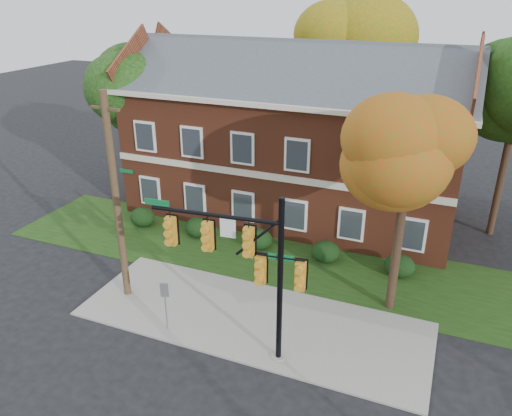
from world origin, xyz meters
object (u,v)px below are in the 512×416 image
at_px(apartment_building, 294,128).
at_px(hedge_left, 198,227).
at_px(hedge_far_left, 142,217).
at_px(utility_pole, 116,200).
at_px(hedge_center, 259,239).
at_px(tree_near_right, 415,157).
at_px(hedge_far_right, 399,266).
at_px(sign_post, 165,299).
at_px(traffic_signal, 247,260).
at_px(tree_far_rear, 353,44).
at_px(tree_left_rear, 134,89).
at_px(hedge_right, 325,252).

xyz_separation_m(apartment_building, hedge_left, (-3.50, -5.25, -4.46)).
xyz_separation_m(hedge_far_left, utility_pole, (3.30, -6.07, 3.97)).
bearing_deg(hedge_center, tree_near_right, -21.42).
bearing_deg(hedge_far_right, utility_pole, -150.43).
bearing_deg(sign_post, utility_pole, 132.99).
height_order(hedge_far_right, sign_post, sign_post).
relative_size(traffic_signal, sign_post, 2.93).
bearing_deg(hedge_far_right, tree_far_rear, 113.37).
relative_size(tree_far_rear, utility_pole, 1.30).
bearing_deg(apartment_building, traffic_signal, -78.35).
height_order(hedge_left, tree_left_rear, tree_left_rear).
xyz_separation_m(hedge_left, tree_near_right, (10.72, -2.83, 6.14)).
xyz_separation_m(tree_near_right, utility_pole, (-10.92, -3.24, -2.17)).
bearing_deg(tree_far_rear, hedge_center, -95.85).
bearing_deg(tree_left_rear, hedge_far_right, -13.89).
relative_size(apartment_building, hedge_far_left, 13.43).
xyz_separation_m(hedge_left, tree_left_rear, (-6.23, 4.14, 6.16)).
bearing_deg(hedge_center, apartment_building, 90.00).
height_order(hedge_left, traffic_signal, traffic_signal).
relative_size(hedge_far_left, hedge_center, 1.00).
relative_size(tree_left_rear, utility_pole, 1.00).
height_order(hedge_far_left, hedge_far_right, same).
bearing_deg(tree_left_rear, hedge_right, -17.37).
relative_size(apartment_building, utility_pole, 2.12).
bearing_deg(hedge_left, hedge_far_left, 180.00).
bearing_deg(hedge_far_left, utility_pole, -61.47).
xyz_separation_m(hedge_right, traffic_signal, (-0.85, -7.57, 3.40)).
bearing_deg(hedge_far_left, hedge_far_right, 0.00).
height_order(hedge_left, hedge_center, same).
distance_m(hedge_far_right, utility_pole, 12.93).
xyz_separation_m(hedge_far_right, tree_near_right, (0.22, -2.83, 6.14)).
bearing_deg(hedge_center, tree_left_rear, 156.96).
relative_size(hedge_center, tree_far_rear, 0.12).
xyz_separation_m(hedge_far_left, hedge_far_right, (14.00, 0.00, 0.00)).
xyz_separation_m(hedge_far_right, traffic_signal, (-4.35, -7.57, 3.40)).
bearing_deg(hedge_left, hedge_far_right, 0.00).
bearing_deg(tree_left_rear, tree_far_rear, 38.97).
bearing_deg(apartment_building, sign_post, -93.52).
distance_m(hedge_right, traffic_signal, 8.35).
height_order(tree_left_rear, traffic_signal, tree_left_rear).
height_order(hedge_far_right, traffic_signal, traffic_signal).
relative_size(tree_near_right, tree_left_rear, 0.97).
bearing_deg(hedge_left, utility_pole, -91.88).
height_order(hedge_left, utility_pole, utility_pole).
height_order(hedge_right, sign_post, sign_post).
bearing_deg(sign_post, tree_far_rear, 63.87).
bearing_deg(hedge_center, tree_far_rear, 84.15).
relative_size(apartment_building, hedge_center, 13.43).
height_order(apartment_building, traffic_signal, apartment_building).
xyz_separation_m(utility_pole, sign_post, (2.91, -1.47, -3.03)).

